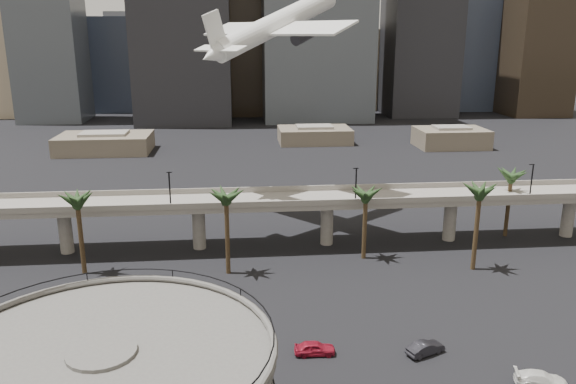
{
  "coord_description": "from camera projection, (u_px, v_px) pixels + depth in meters",
  "views": [
    {
      "loc": [
        -4.22,
        -36.06,
        35.32
      ],
      "look_at": [
        1.72,
        28.0,
        17.22
      ],
      "focal_mm": 35.0,
      "sensor_mm": 36.0,
      "label": 1
    }
  ],
  "objects": [
    {
      "name": "overpass",
      "position": [
        263.0,
        205.0,
        95.23
      ],
      "size": [
        130.0,
        9.3,
        14.7
      ],
      "color": "slate",
      "rests_on": "ground"
    },
    {
      "name": "palm_trees",
      "position": [
        339.0,
        194.0,
        87.69
      ],
      "size": [
        76.4,
        18.4,
        14.0
      ],
      "color": "#43341C",
      "rests_on": "ground"
    },
    {
      "name": "low_buildings",
      "position": [
        271.0,
        139.0,
        180.73
      ],
      "size": [
        135.0,
        27.5,
        6.8
      ],
      "color": "brown",
      "rests_on": "ground"
    },
    {
      "name": "skyline",
      "position": [
        279.0,
        23.0,
        243.03
      ],
      "size": [
        269.0,
        86.0,
        110.19
      ],
      "color": "gray",
      "rests_on": "ground"
    },
    {
      "name": "airborne_jet",
      "position": [
        277.0,
        24.0,
        99.24
      ],
      "size": [
        29.07,
        27.9,
        14.99
      ],
      "rotation": [
        0.0,
        -0.32,
        0.73
      ],
      "color": "white",
      "rests_on": "ground"
    },
    {
      "name": "car_a",
      "position": [
        315.0,
        348.0,
        64.02
      ],
      "size": [
        4.74,
        2.06,
        1.59
      ],
      "primitive_type": "imported",
      "rotation": [
        0.0,
        0.0,
        1.53
      ],
      "color": "#A4172D",
      "rests_on": "ground"
    },
    {
      "name": "car_b",
      "position": [
        425.0,
        348.0,
        64.1
      ],
      "size": [
        4.9,
        3.3,
        1.53
      ],
      "primitive_type": "imported",
      "rotation": [
        0.0,
        0.0,
        1.97
      ],
      "color": "black",
      "rests_on": "ground"
    },
    {
      "name": "car_c",
      "position": [
        541.0,
        379.0,
        58.33
      ],
      "size": [
        5.67,
        3.47,
        1.53
      ],
      "primitive_type": "imported",
      "rotation": [
        0.0,
        0.0,
        1.3
      ],
      "color": "white",
      "rests_on": "ground"
    }
  ]
}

